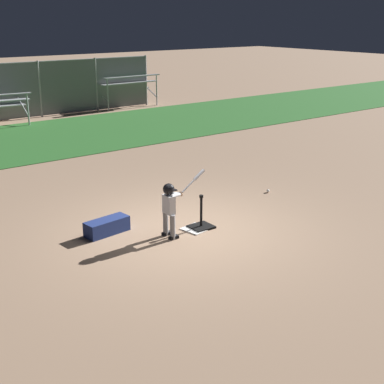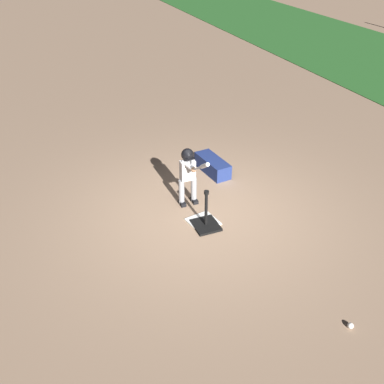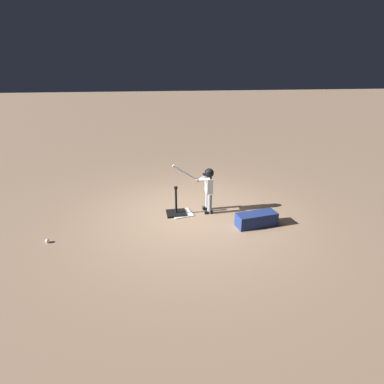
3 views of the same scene
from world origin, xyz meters
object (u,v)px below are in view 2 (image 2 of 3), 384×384
object	(u,v)px
baseball	(351,326)
equipment_bag	(213,165)
batting_tee	(206,222)
batter_child	(188,171)

from	to	relation	value
baseball	equipment_bag	size ratio (longest dim) A/B	0.09
batting_tee	equipment_bag	size ratio (longest dim) A/B	0.78
batting_tee	baseball	bearing A→B (deg)	16.93
batting_tee	equipment_bag	bearing A→B (deg)	152.02
baseball	batter_child	bearing A→B (deg)	-166.43
batter_child	equipment_bag	xyz separation A→B (m)	(-0.86, 0.84, -0.51)
batting_tee	batter_child	world-z (taller)	batter_child
batting_tee	baseball	xyz separation A→B (m)	(2.53, 0.77, -0.05)
batting_tee	baseball	world-z (taller)	batting_tee
batter_child	baseball	bearing A→B (deg)	13.57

